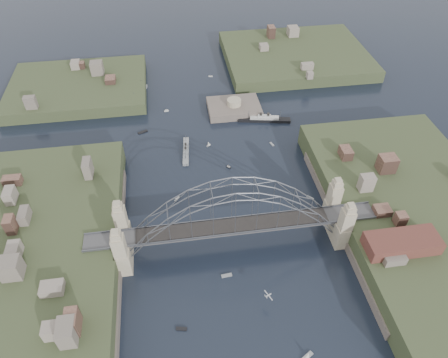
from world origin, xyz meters
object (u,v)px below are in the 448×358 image
Objects in this scene: naval_cruiser_near at (186,151)px; bridge at (233,217)px; wharf_shed at (402,243)px; naval_cruiser_far at (139,95)px; ocean_liner at (264,119)px; fort_island at (234,111)px.

bridge is at bearing -76.90° from naval_cruiser_near.
naval_cruiser_near is (-10.50, 45.10, -11.58)m from bridge.
naval_cruiser_far is at bearing 125.54° from wharf_shed.
wharf_shed is at bearing -74.38° from ocean_liner.
naval_cruiser_near is 0.74× the size of ocean_liner.
naval_cruiser_far reaches higher than fort_island.
naval_cruiser_far reaches higher than naval_cruiser_near.
bridge is 65.95m from ocean_liner.
bridge is 72.14m from fort_island.
naval_cruiser_near is at bearing -155.13° from ocean_liner.
fort_island is 1.10× the size of wharf_shed.
bridge reaches higher than naval_cruiser_far.
bridge is 4.20× the size of wharf_shed.
wharf_shed is 1.25× the size of naval_cruiser_near.
bridge is 3.82× the size of fort_island.
bridge reaches higher than naval_cruiser_near.
bridge is 92.07m from naval_cruiser_far.
naval_cruiser_near is (-22.50, -24.90, 1.08)m from fort_island.
naval_cruiser_near is (-54.50, 59.10, -9.26)m from wharf_shed.
naval_cruiser_far is (-17.60, 41.83, 0.19)m from naval_cruiser_near.
fort_island is 33.58m from naval_cruiser_near.
naval_cruiser_near is at bearing -67.19° from naval_cruiser_far.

